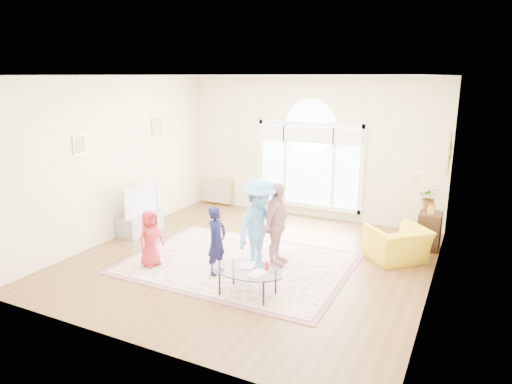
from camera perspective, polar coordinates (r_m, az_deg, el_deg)
The scene contains 17 objects.
ground at distance 8.26m, azimuth -0.68°, elevation -8.45°, with size 6.00×6.00×0.00m, color brown.
room_shell at distance 10.35m, azimuth 6.50°, elevation 5.16°, with size 6.00×6.00×6.00m.
area_rug at distance 8.08m, azimuth -2.25°, elevation -8.90°, with size 3.60×2.60×0.02m, color beige.
rug_border at distance 8.09m, azimuth -2.25°, elevation -8.92°, with size 3.80×2.80×0.01m, color #8E545F.
tv_console at distance 9.88m, azimuth -14.26°, elevation -3.73°, with size 0.45×1.00×0.42m, color #93969B.
television at distance 9.73m, azimuth -14.42°, elevation -0.76°, with size 0.17×1.11×0.64m.
coffee_table at distance 6.84m, azimuth -1.04°, elevation -9.78°, with size 1.15×0.74×0.54m.
armchair at distance 8.48m, azimuth 17.27°, elevation -6.27°, with size 0.95×0.83×0.62m, color yellow.
side_cabinet at distance 9.27m, azimuth 20.84°, elevation -4.53°, with size 0.40×0.50×0.70m, color black.
floor_lamp at distance 8.70m, azimuth 19.31°, elevation 0.80°, with size 0.31×0.31×1.51m.
plant_pedestal at distance 9.58m, azimuth 20.57°, elevation -3.92°, with size 0.20×0.20×0.70m, color white.
potted_plant at distance 9.43m, azimuth 20.86°, elevation -0.66°, with size 0.38×0.33×0.43m, color #33722D.
leaning_picture at distance 11.77m, azimuth -4.76°, elevation -1.50°, with size 0.80×0.05×0.62m, color tan.
child_red at distance 8.01m, azimuth -13.05°, elevation -5.65°, with size 0.48×0.31×0.98m, color #B0262F.
child_navy at distance 7.49m, azimuth -4.92°, elevation -6.08°, with size 0.42×0.27×1.14m, color #13133C.
child_pink at distance 7.77m, azimuth 2.57°, elevation -4.04°, with size 0.85×0.36×1.46m, color #CF919B.
child_blue at distance 7.60m, azimuth 0.42°, elevation -4.11°, with size 1.00×0.57×1.54m, color #5699DD.
Camera 1 is at (3.46, -6.78, 3.19)m, focal length 32.00 mm.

